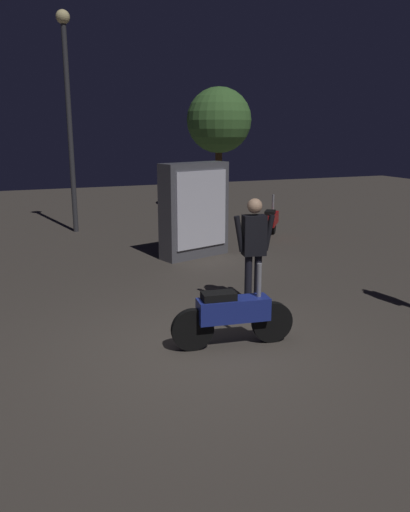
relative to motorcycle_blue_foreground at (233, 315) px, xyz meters
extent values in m
plane|color=#4C443D|center=(-0.50, -0.05, -0.44)|extent=(40.00, 40.00, 0.00)
cylinder|color=black|center=(-0.54, 0.07, -0.16)|extent=(0.57, 0.17, 0.56)
cylinder|color=black|center=(0.55, -0.07, -0.16)|extent=(0.57, 0.17, 0.56)
cube|color=navy|center=(0.00, 0.00, 0.07)|extent=(0.98, 0.42, 0.30)
cube|color=black|center=(-0.19, 0.03, 0.27)|extent=(0.47, 0.30, 0.10)
cylinder|color=gray|center=(0.35, -0.05, 0.45)|extent=(0.07, 0.07, 0.45)
sphere|color=#F2EABF|center=(0.45, -0.06, 0.12)|extent=(0.12, 0.12, 0.12)
cylinder|color=black|center=(3.52, 5.50, -0.16)|extent=(0.41, 0.51, 0.56)
cylinder|color=black|center=(4.18, 6.39, -0.16)|extent=(0.41, 0.51, 0.56)
cube|color=#B71414|center=(3.85, 5.95, 0.07)|extent=(0.81, 0.94, 0.30)
cube|color=black|center=(3.73, 5.79, 0.27)|extent=(0.45, 0.50, 0.10)
cylinder|color=gray|center=(4.06, 6.23, 0.45)|extent=(0.08, 0.08, 0.45)
sphere|color=#F2EABF|center=(4.12, 6.31, 0.12)|extent=(0.12, 0.12, 0.12)
cylinder|color=black|center=(0.89, 1.33, -0.01)|extent=(0.12, 0.12, 0.86)
cylinder|color=black|center=(1.04, 1.30, -0.01)|extent=(0.12, 0.12, 0.86)
cube|color=black|center=(0.97, 1.31, 0.74)|extent=(0.40, 0.30, 0.64)
sphere|color=tan|center=(0.97, 1.31, 1.21)|extent=(0.24, 0.24, 0.24)
cylinder|color=black|center=(0.73, 1.36, 0.77)|extent=(0.20, 0.12, 0.58)
cylinder|color=black|center=(1.20, 1.27, 0.77)|extent=(0.20, 0.12, 0.58)
cylinder|color=#38383D|center=(-0.82, 8.74, 2.29)|extent=(0.14, 0.14, 5.46)
sphere|color=#F9E59E|center=(-0.82, 8.74, 5.16)|extent=(0.36, 0.36, 0.36)
cylinder|color=#4C331E|center=(4.40, 10.73, 0.73)|extent=(0.24, 0.24, 2.33)
sphere|color=#477A38|center=(4.40, 10.73, 2.67)|extent=(2.20, 2.20, 2.20)
cube|color=#595960|center=(1.27, 4.81, 0.61)|extent=(1.68, 0.95, 2.10)
cube|color=white|center=(1.35, 4.55, 0.66)|extent=(1.30, 0.44, 1.68)
camera|label=1|loc=(-2.68, -5.72, 2.36)|focal=35.75mm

